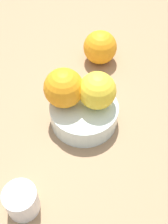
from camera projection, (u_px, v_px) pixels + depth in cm
name	position (u px, v px, depth cm)	size (l,w,h in cm)	color
ground_plane	(84.00, 123.00, 65.82)	(110.00, 110.00, 2.00)	#997551
fruit_bowl	(84.00, 114.00, 63.25)	(14.53, 14.53, 4.76)	silver
orange_in_bowl_0	(97.00, 91.00, 58.80)	(7.74, 7.74, 7.74)	yellow
orange_in_bowl_1	(64.00, 88.00, 58.93)	(8.19, 8.19, 8.19)	orange
orange_loose_0	(100.00, 47.00, 73.72)	(8.42, 8.42, 8.42)	orange
ceramic_cup	(22.00, 201.00, 50.75)	(5.83, 5.83, 5.79)	white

